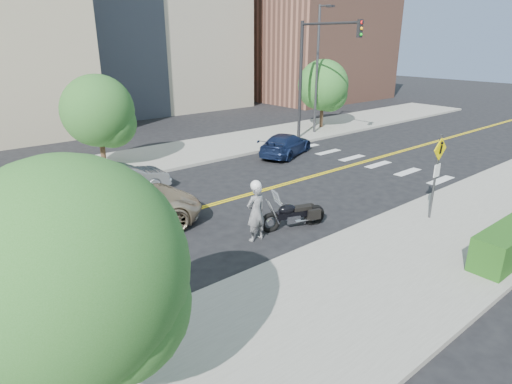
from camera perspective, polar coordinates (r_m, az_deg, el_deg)
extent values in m
plane|color=black|center=(17.31, -3.62, -1.06)|extent=(120.00, 120.00, 0.00)
cube|color=#9E9B91|center=(12.59, 17.41, -10.06)|extent=(60.00, 5.00, 0.15)
cube|color=#9E9B91|center=(23.49, -14.57, 4.14)|extent=(60.00, 5.00, 0.15)
cube|color=#8C5947|center=(48.54, 7.63, 19.43)|extent=(14.00, 12.00, 12.00)
cylinder|color=#4C4C51|center=(29.17, 8.12, 15.65)|extent=(0.16, 0.16, 8.00)
cylinder|color=black|center=(27.41, 5.94, 14.44)|extent=(0.20, 0.20, 7.00)
cylinder|color=black|center=(25.82, 9.95, 21.28)|extent=(0.14, 4.40, 0.14)
cube|color=black|center=(24.55, 13.67, 20.43)|extent=(0.28, 0.18, 0.90)
cylinder|color=#4C4C51|center=(15.94, 22.77, 1.81)|extent=(0.08, 0.08, 3.00)
cube|color=#F9D800|center=(15.68, 23.35, 5.26)|extent=(0.78, 0.03, 0.78)
cube|color=white|center=(15.86, 22.98, 2.65)|extent=(0.35, 0.03, 0.45)
imported|color=#9A9A9E|center=(13.54, -0.02, -2.76)|extent=(0.71, 0.47, 1.91)
sphere|color=white|center=(13.22, -0.02, 0.86)|extent=(0.34, 0.34, 0.34)
imported|color=tan|center=(15.04, -18.20, -2.07)|extent=(6.19, 3.68, 1.61)
imported|color=#ABB0B3|center=(18.63, -17.36, 1.63)|extent=(3.88, 1.46, 1.26)
imported|color=navy|center=(23.94, 3.98, 6.34)|extent=(4.53, 3.18, 1.22)
cylinder|color=#382619|center=(7.34, -22.27, -17.06)|extent=(0.22, 0.22, 3.84)
sphere|color=#2B6821|center=(6.78, -23.45, -9.68)|extent=(3.42, 3.42, 3.42)
cylinder|color=#382619|center=(22.01, -20.01, 7.42)|extent=(0.25, 0.25, 3.77)
sphere|color=#28621F|center=(21.83, -20.34, 10.12)|extent=(3.39, 3.39, 3.39)
cylinder|color=#382619|center=(31.24, 8.83, 11.88)|extent=(0.24, 0.24, 3.97)
sphere|color=#296B22|center=(31.11, 8.94, 13.90)|extent=(3.50, 3.50, 3.50)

